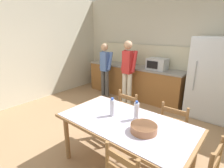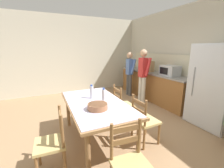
{
  "view_description": "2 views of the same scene",
  "coord_description": "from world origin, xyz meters",
  "px_view_note": "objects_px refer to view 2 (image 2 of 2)",
  "views": [
    {
      "loc": [
        1.49,
        -2.09,
        1.94
      ],
      "look_at": [
        -0.4,
        0.23,
        1.01
      ],
      "focal_mm": 28.0,
      "sensor_mm": 36.0,
      "label": 1
    },
    {
      "loc": [
        2.73,
        -1.18,
        1.73
      ],
      "look_at": [
        -0.13,
        0.17,
        0.96
      ],
      "focal_mm": 24.0,
      "sensor_mm": 36.0,
      "label": 2
    }
  ],
  "objects_px": {
    "chair_side_far_right": "(144,120)",
    "chair_head_end": "(130,164)",
    "refrigerator": "(215,87)",
    "paper_bag": "(150,66)",
    "bottle_off_centre": "(104,96)",
    "dining_table": "(96,106)",
    "person_at_sink": "(130,72)",
    "chair_side_far_left": "(122,105)",
    "person_at_counter": "(143,73)",
    "chair_side_near_right": "(53,142)",
    "microwave": "(170,71)",
    "bottle_near_centre": "(92,92)",
    "serving_bowl": "(98,106)"
  },
  "relations": [
    {
      "from": "person_at_counter",
      "to": "paper_bag",
      "type": "bearing_deg",
      "value": 28.46
    },
    {
      "from": "paper_bag",
      "to": "person_at_sink",
      "type": "relative_size",
      "value": 0.23
    },
    {
      "from": "dining_table",
      "to": "chair_side_far_right",
      "type": "relative_size",
      "value": 2.02
    },
    {
      "from": "microwave",
      "to": "serving_bowl",
      "type": "relative_size",
      "value": 1.56
    },
    {
      "from": "chair_side_far_right",
      "to": "paper_bag",
      "type": "bearing_deg",
      "value": -42.81
    },
    {
      "from": "microwave",
      "to": "chair_side_far_left",
      "type": "distance_m",
      "value": 1.93
    },
    {
      "from": "bottle_off_centre",
      "to": "person_at_sink",
      "type": "distance_m",
      "value": 3.0
    },
    {
      "from": "chair_head_end",
      "to": "person_at_sink",
      "type": "bearing_deg",
      "value": 63.15
    },
    {
      "from": "bottle_near_centre",
      "to": "person_at_counter",
      "type": "height_order",
      "value": "person_at_counter"
    },
    {
      "from": "refrigerator",
      "to": "paper_bag",
      "type": "height_order",
      "value": "refrigerator"
    },
    {
      "from": "paper_bag",
      "to": "chair_side_near_right",
      "type": "xyz_separation_m",
      "value": [
        2.04,
        -3.34,
        -0.67
      ]
    },
    {
      "from": "chair_head_end",
      "to": "person_at_counter",
      "type": "distance_m",
      "value": 3.33
    },
    {
      "from": "chair_side_far_right",
      "to": "chair_side_near_right",
      "type": "distance_m",
      "value": 1.56
    },
    {
      "from": "refrigerator",
      "to": "person_at_counter",
      "type": "distance_m",
      "value": 1.97
    },
    {
      "from": "person_at_sink",
      "to": "chair_side_far_right",
      "type": "bearing_deg",
      "value": -116.47
    },
    {
      "from": "chair_side_far_right",
      "to": "person_at_sink",
      "type": "distance_m",
      "value": 2.94
    },
    {
      "from": "dining_table",
      "to": "bottle_off_centre",
      "type": "bearing_deg",
      "value": 52.29
    },
    {
      "from": "dining_table",
      "to": "chair_side_far_left",
      "type": "relative_size",
      "value": 2.02
    },
    {
      "from": "paper_bag",
      "to": "serving_bowl",
      "type": "bearing_deg",
      "value": -53.38
    },
    {
      "from": "paper_bag",
      "to": "serving_bowl",
      "type": "height_order",
      "value": "paper_bag"
    },
    {
      "from": "person_at_sink",
      "to": "chair_side_far_left",
      "type": "bearing_deg",
      "value": -125.85
    },
    {
      "from": "paper_bag",
      "to": "chair_side_near_right",
      "type": "relative_size",
      "value": 0.4
    },
    {
      "from": "refrigerator",
      "to": "chair_side_far_right",
      "type": "bearing_deg",
      "value": -93.75
    },
    {
      "from": "paper_bag",
      "to": "person_at_counter",
      "type": "height_order",
      "value": "person_at_counter"
    },
    {
      "from": "dining_table",
      "to": "chair_head_end",
      "type": "bearing_deg",
      "value": -0.64
    },
    {
      "from": "dining_table",
      "to": "chair_side_far_left",
      "type": "xyz_separation_m",
      "value": [
        -0.4,
        0.78,
        -0.26
      ]
    },
    {
      "from": "paper_bag",
      "to": "dining_table",
      "type": "relative_size",
      "value": 0.2
    },
    {
      "from": "chair_side_near_right",
      "to": "paper_bag",
      "type": "bearing_deg",
      "value": 124.62
    },
    {
      "from": "chair_side_far_right",
      "to": "refrigerator",
      "type": "bearing_deg",
      "value": -95.66
    },
    {
      "from": "chair_side_far_right",
      "to": "chair_side_near_right",
      "type": "xyz_separation_m",
      "value": [
        -0.02,
        -1.56,
        0.0
      ]
    },
    {
      "from": "refrigerator",
      "to": "bottle_off_centre",
      "type": "relative_size",
      "value": 6.73
    },
    {
      "from": "chair_side_far_right",
      "to": "chair_head_end",
      "type": "xyz_separation_m",
      "value": [
        0.78,
        -0.79,
        0.0
      ]
    },
    {
      "from": "paper_bag",
      "to": "bottle_off_centre",
      "type": "bearing_deg",
      "value": -54.59
    },
    {
      "from": "microwave",
      "to": "chair_side_far_right",
      "type": "bearing_deg",
      "value": -56.26
    },
    {
      "from": "bottle_near_centre",
      "to": "person_at_sink",
      "type": "bearing_deg",
      "value": 133.4
    },
    {
      "from": "microwave",
      "to": "bottle_near_centre",
      "type": "height_order",
      "value": "microwave"
    },
    {
      "from": "refrigerator",
      "to": "person_at_counter",
      "type": "height_order",
      "value": "refrigerator"
    },
    {
      "from": "microwave",
      "to": "chair_side_near_right",
      "type": "bearing_deg",
      "value": -70.62
    },
    {
      "from": "refrigerator",
      "to": "bottle_near_centre",
      "type": "height_order",
      "value": "refrigerator"
    },
    {
      "from": "microwave",
      "to": "bottle_near_centre",
      "type": "distance_m",
      "value": 2.63
    },
    {
      "from": "serving_bowl",
      "to": "dining_table",
      "type": "bearing_deg",
      "value": 166.4
    },
    {
      "from": "serving_bowl",
      "to": "chair_head_end",
      "type": "height_order",
      "value": "chair_head_end"
    },
    {
      "from": "refrigerator",
      "to": "microwave",
      "type": "xyz_separation_m",
      "value": [
        -1.32,
        0.02,
        0.17
      ]
    },
    {
      "from": "refrigerator",
      "to": "bottle_near_centre",
      "type": "relative_size",
      "value": 6.73
    },
    {
      "from": "bottle_off_centre",
      "to": "person_at_counter",
      "type": "height_order",
      "value": "person_at_counter"
    },
    {
      "from": "microwave",
      "to": "bottle_off_centre",
      "type": "xyz_separation_m",
      "value": [
        0.87,
        -2.45,
        -0.17
      ]
    },
    {
      "from": "chair_side_far_right",
      "to": "person_at_counter",
      "type": "xyz_separation_m",
      "value": [
        -1.79,
        1.28,
        0.51
      ]
    },
    {
      "from": "chair_side_far_left",
      "to": "dining_table",
      "type": "bearing_deg",
      "value": 120.18
    },
    {
      "from": "chair_head_end",
      "to": "person_at_sink",
      "type": "height_order",
      "value": "person_at_sink"
    },
    {
      "from": "chair_side_near_right",
      "to": "person_at_counter",
      "type": "height_order",
      "value": "person_at_counter"
    }
  ]
}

